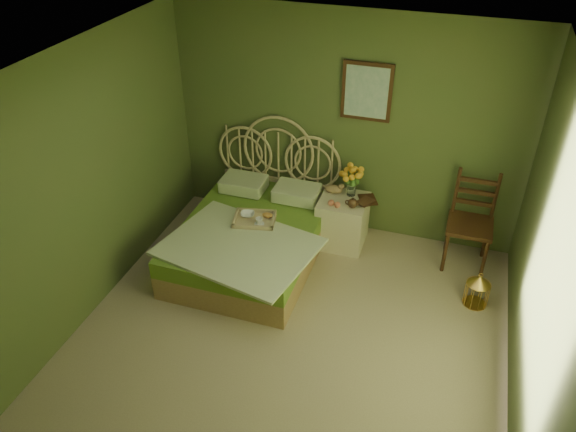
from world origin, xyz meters
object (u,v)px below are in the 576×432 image
(chair, at_px, (472,215))
(birdcage, at_px, (477,291))
(bed, at_px, (252,235))
(nightstand, at_px, (343,216))

(chair, xyz_separation_m, birdcage, (0.17, -0.74, -0.42))
(bed, relative_size, birdcage, 5.97)
(chair, bearing_deg, bed, -162.82)
(bed, distance_m, nightstand, 1.08)
(bed, bearing_deg, nightstand, 33.38)
(bed, distance_m, birdcage, 2.46)
(birdcage, bearing_deg, bed, 179.12)
(chair, height_order, birdcage, chair)
(birdcage, bearing_deg, nightstand, 157.92)
(bed, xyz_separation_m, nightstand, (0.90, 0.59, 0.07))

